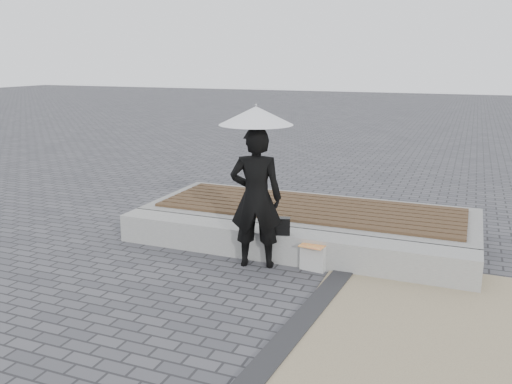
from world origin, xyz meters
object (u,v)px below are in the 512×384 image
at_px(seating_ledge, 284,245).
at_px(canvas_tote, 313,257).
at_px(parasol, 256,116).
at_px(handbag, 278,226).
at_px(woman, 256,198).

distance_m(seating_ledge, canvas_tote, 0.54).
relative_size(parasol, handbag, 3.64).
distance_m(parasol, handbag, 1.49).
bearing_deg(handbag, seating_ledge, 62.52).
bearing_deg(seating_ledge, canvas_tote, -25.03).
distance_m(woman, parasol, 1.06).
xyz_separation_m(handbag, canvas_tote, (0.52, -0.06, -0.34)).
distance_m(handbag, canvas_tote, 0.62).
bearing_deg(handbag, canvas_tote, -23.45).
height_order(woman, parasol, parasol).
bearing_deg(canvas_tote, handbag, 179.90).
bearing_deg(woman, canvas_tote, 174.10).
bearing_deg(parasol, seating_ledge, 52.96).
bearing_deg(canvas_tote, seating_ledge, 161.62).
xyz_separation_m(seating_ledge, handbag, (-0.03, -0.17, 0.32)).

